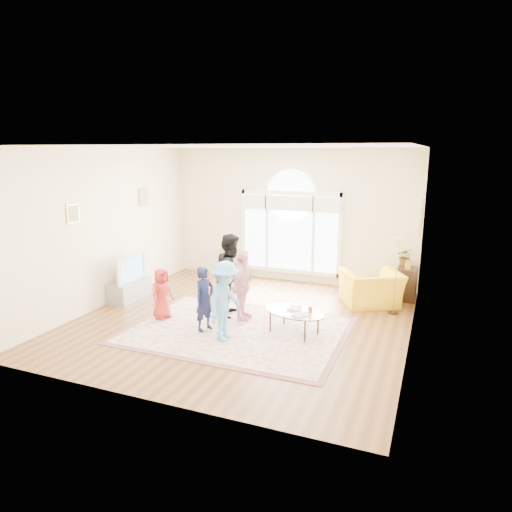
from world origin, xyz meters
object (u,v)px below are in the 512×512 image
at_px(area_rug, 237,330).
at_px(tv_console, 130,290).
at_px(coffee_table, 294,312).
at_px(armchair, 371,288).
at_px(television, 129,268).

height_order(area_rug, tv_console, tv_console).
bearing_deg(tv_console, coffee_table, -7.51).
bearing_deg(area_rug, coffee_table, 14.71).
height_order(area_rug, armchair, armchair).
height_order(tv_console, coffee_table, coffee_table).
distance_m(tv_console, coffee_table, 3.89).
relative_size(television, armchair, 0.89).
xyz_separation_m(television, armchair, (4.87, 1.53, -0.34)).
xyz_separation_m(tv_console, television, (0.01, -0.00, 0.50)).
bearing_deg(tv_console, area_rug, -14.97).
height_order(tv_console, armchair, armchair).
relative_size(tv_console, television, 1.00).
bearing_deg(armchair, television, -12.22).
bearing_deg(coffee_table, tv_console, -170.02).
bearing_deg(television, armchair, 17.41).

